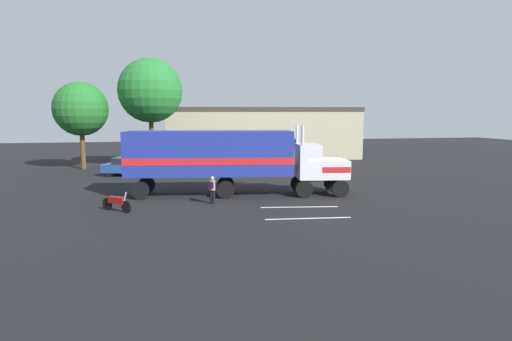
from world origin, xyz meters
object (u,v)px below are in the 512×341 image
at_px(semi_truck, 227,156).
at_px(parked_bus, 242,148).
at_px(parked_car, 129,166).
at_px(tree_left, 81,109).
at_px(tree_center, 150,91).
at_px(person_bystander, 212,189).
at_px(motorcycle, 117,203).

height_order(semi_truck, parked_bus, semi_truck).
height_order(parked_car, tree_left, tree_left).
xyz_separation_m(parked_car, tree_center, (1.76, 5.93, 6.69)).
distance_m(semi_truck, parked_car, 12.73).
height_order(person_bystander, tree_left, tree_left).
xyz_separation_m(parked_car, motorcycle, (0.48, -13.98, -0.33)).
xyz_separation_m(semi_truck, parked_car, (-6.98, 10.51, -1.72)).
height_order(person_bystander, motorcycle, person_bystander).
relative_size(parked_car, motorcycle, 2.88).
relative_size(parked_car, tree_center, 0.45).
bearing_deg(parked_bus, semi_truck, -104.16).
xyz_separation_m(semi_truck, parked_bus, (3.22, 12.77, -0.46)).
height_order(semi_truck, tree_center, tree_center).
distance_m(parked_bus, motorcycle, 19.00).
bearing_deg(person_bystander, tree_center, 101.83).
relative_size(motorcycle, tree_left, 0.20).
bearing_deg(semi_truck, parked_bus, 75.84).
bearing_deg(parked_bus, tree_left, 166.83).
distance_m(motorcycle, tree_left, 21.04).
xyz_separation_m(semi_truck, tree_left, (-11.65, 16.25, 3.18)).
relative_size(person_bystander, tree_left, 0.20).
bearing_deg(tree_left, semi_truck, -54.35).
relative_size(semi_truck, motorcycle, 8.70).
xyz_separation_m(parked_bus, tree_center, (-8.44, 3.67, 5.43)).
height_order(motorcycle, tree_center, tree_center).
bearing_deg(person_bystander, tree_left, 118.97).
xyz_separation_m(semi_truck, tree_center, (-5.22, 16.44, 4.97)).
relative_size(semi_truck, tree_left, 1.74).
relative_size(parked_bus, parked_car, 2.38).
xyz_separation_m(person_bystander, parked_car, (-5.74, 13.07, -0.09)).
xyz_separation_m(tree_left, tree_center, (6.43, 0.19, 1.80)).
bearing_deg(person_bystander, semi_truck, 64.15).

